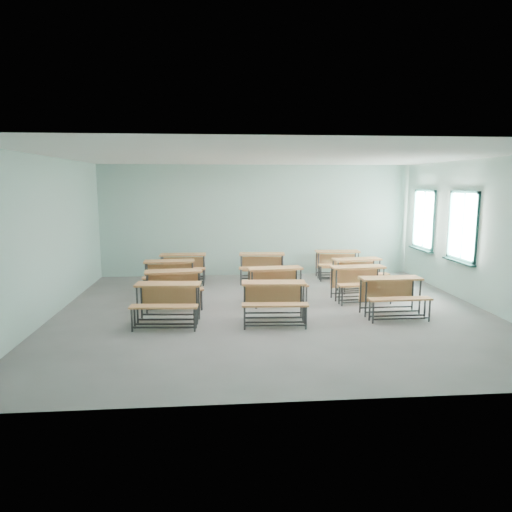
# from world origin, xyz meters

# --- Properties ---
(room) EXTENTS (9.04, 8.04, 3.24)m
(room) POSITION_xyz_m (0.08, 0.03, 1.60)
(room) COLOR gray
(room) RESTS_ON ground
(desk_unit_r0c0) EXTENTS (1.29, 0.92, 0.77)m
(desk_unit_r0c0) POSITION_xyz_m (-2.12, -0.66, 0.52)
(desk_unit_r0c0) COLOR #CA8148
(desk_unit_r0c0) RESTS_ON ground
(desk_unit_r0c1) EXTENTS (1.28, 0.90, 0.77)m
(desk_unit_r0c1) POSITION_xyz_m (-0.08, -0.71, 0.52)
(desk_unit_r0c1) COLOR #CA8148
(desk_unit_r0c1) RESTS_ON ground
(desk_unit_r0c2) EXTENTS (1.25, 0.86, 0.77)m
(desk_unit_r0c2) POSITION_xyz_m (2.36, -0.48, 0.52)
(desk_unit_r0c2) COLOR #CA8148
(desk_unit_r0c2) RESTS_ON ground
(desk_unit_r1c0) EXTENTS (1.32, 0.96, 0.77)m
(desk_unit_r1c0) POSITION_xyz_m (-2.12, 0.64, 0.52)
(desk_unit_r1c0) COLOR #CA8148
(desk_unit_r1c0) RESTS_ON ground
(desk_unit_r1c1) EXTENTS (1.33, 0.98, 0.77)m
(desk_unit_r1c1) POSITION_xyz_m (0.16, 0.81, 0.52)
(desk_unit_r1c1) COLOR #CA8148
(desk_unit_r1c1) RESTS_ON ground
(desk_unit_r1c2) EXTENTS (1.29, 0.91, 0.77)m
(desk_unit_r1c2) POSITION_xyz_m (2.09, 0.82, 0.52)
(desk_unit_r1c2) COLOR #CA8148
(desk_unit_r1c2) RESTS_ON ground
(desk_unit_r2c0) EXTENTS (1.28, 0.89, 0.77)m
(desk_unit_r2c0) POSITION_xyz_m (-2.35, 2.00, 0.52)
(desk_unit_r2c0) COLOR #CA8148
(desk_unit_r2c0) RESTS_ON ground
(desk_unit_r2c2) EXTENTS (1.34, 0.99, 0.77)m
(desk_unit_r2c2) POSITION_xyz_m (2.40, 1.90, 0.52)
(desk_unit_r2c2) COLOR #CA8148
(desk_unit_r2c2) RESTS_ON ground
(desk_unit_r3c0) EXTENTS (1.24, 0.84, 0.77)m
(desk_unit_r3c0) POSITION_xyz_m (-2.10, 3.06, 0.52)
(desk_unit_r3c0) COLOR #CA8148
(desk_unit_r3c0) RESTS_ON ground
(desk_unit_r3c1) EXTENTS (1.30, 0.93, 0.77)m
(desk_unit_r3c1) POSITION_xyz_m (0.05, 3.00, 0.52)
(desk_unit_r3c1) COLOR #CA8148
(desk_unit_r3c1) RESTS_ON ground
(desk_unit_r3c2) EXTENTS (1.27, 0.89, 0.77)m
(desk_unit_r3c2) POSITION_xyz_m (2.25, 3.29, 0.52)
(desk_unit_r3c2) COLOR #CA8148
(desk_unit_r3c2) RESTS_ON ground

